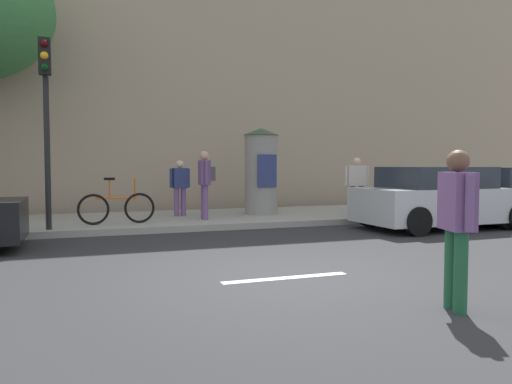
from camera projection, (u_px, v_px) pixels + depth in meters
name	position (u px, v px, depth m)	size (l,w,h in m)	color
ground_plane	(286.00, 278.00, 6.73)	(80.00, 80.00, 0.00)	#2B2B2D
sidewalk_curb	(182.00, 220.00, 13.30)	(36.00, 4.00, 0.15)	#9E9B93
lane_markings	(286.00, 278.00, 6.73)	(25.80, 0.16, 0.01)	silver
building_backdrop	(152.00, 57.00, 17.71)	(36.00, 5.00, 10.74)	tan
traffic_light	(46.00, 101.00, 10.40)	(0.24, 0.45, 4.00)	black
poster_column	(261.00, 170.00, 14.02)	(1.02, 1.02, 2.42)	gray
pedestrian_in_light_jacket	(457.00, 217.00, 5.18)	(0.35, 0.59, 1.69)	#1E5938
pedestrian_in_dark_shirt	(357.00, 181.00, 13.95)	(0.64, 0.39, 1.59)	#724C84
pedestrian_with_bag	(180.00, 184.00, 13.44)	(0.56, 0.28, 1.51)	#724C84
pedestrian_near_pole	(205.00, 178.00, 12.59)	(0.40, 0.67, 1.74)	#724C84
bicycle_leaning	(117.00, 207.00, 11.64)	(1.77, 0.15, 1.09)	black
parked_car_blue	(440.00, 199.00, 12.00)	(4.15, 2.07, 1.49)	silver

